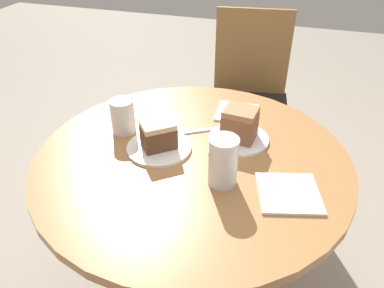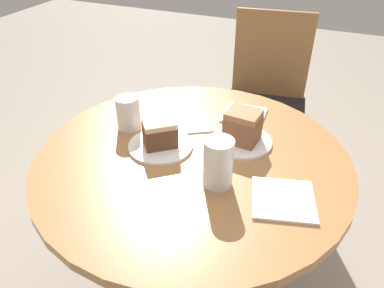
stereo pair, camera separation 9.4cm
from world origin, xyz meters
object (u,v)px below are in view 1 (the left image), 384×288
(chair, at_px, (248,99))
(cake_slice_far, at_px, (240,124))
(plate_far, at_px, (239,139))
(plate_near, at_px, (159,147))
(glass_water, at_px, (123,118))
(cake_slice_near, at_px, (159,135))
(glass_lemonade, at_px, (223,163))

(chair, relative_size, cake_slice_far, 8.32)
(plate_far, distance_m, cake_slice_far, 0.06)
(chair, height_order, plate_far, chair)
(plate_near, bearing_deg, glass_water, 157.87)
(cake_slice_near, height_order, glass_water, glass_water)
(cake_slice_far, distance_m, glass_lemonade, 0.22)
(plate_far, bearing_deg, glass_lemonade, -90.86)
(cake_slice_near, distance_m, glass_water, 0.16)
(chair, height_order, glass_water, chair)
(chair, relative_size, cake_slice_near, 7.29)
(plate_far, bearing_deg, chair, 96.25)
(plate_far, relative_size, glass_water, 1.71)
(cake_slice_far, xyz_separation_m, glass_lemonade, (-0.00, -0.22, 0.00))
(chair, height_order, cake_slice_near, chair)
(cake_slice_near, bearing_deg, chair, 81.05)
(plate_far, height_order, glass_lemonade, glass_lemonade)
(plate_far, relative_size, cake_slice_far, 1.77)
(plate_far, bearing_deg, plate_near, -152.18)
(chair, relative_size, plate_near, 4.50)
(plate_far, relative_size, glass_lemonade, 1.37)
(plate_near, xyz_separation_m, cake_slice_far, (0.23, 0.12, 0.06))
(glass_lemonade, bearing_deg, glass_water, 156.75)
(cake_slice_far, bearing_deg, glass_lemonade, -90.86)
(cake_slice_near, bearing_deg, plate_far, 27.82)
(cake_slice_far, distance_m, glass_water, 0.39)
(plate_far, xyz_separation_m, cake_slice_near, (-0.23, -0.12, 0.05))
(chair, height_order, glass_lemonade, chair)
(chair, bearing_deg, cake_slice_near, -106.79)
(plate_near, height_order, glass_water, glass_water)
(cake_slice_far, bearing_deg, plate_far, 0.00)
(chair, xyz_separation_m, cake_slice_far, (0.09, -0.79, 0.31))
(cake_slice_far, height_order, glass_lemonade, glass_lemonade)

